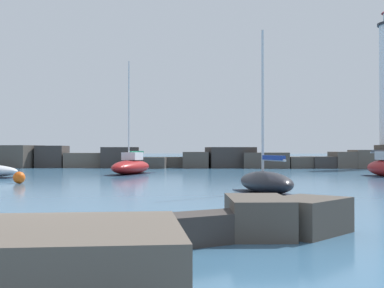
{
  "coord_description": "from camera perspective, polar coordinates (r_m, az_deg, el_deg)",
  "views": [
    {
      "loc": [
        3.72,
        -11.77,
        2.0
      ],
      "look_at": [
        2.28,
        21.68,
        2.38
      ],
      "focal_mm": 50.0,
      "sensor_mm": 36.0,
      "label": 1
    }
  ],
  "objects": [
    {
      "name": "sailboat_moored_1",
      "position": [
        44.66,
        -6.51,
        -2.34
      ],
      "size": [
        3.45,
        7.32,
        9.31
      ],
      "color": "maroon",
      "rests_on": "ground"
    },
    {
      "name": "breakwater_jetty",
      "position": [
        60.54,
        0.62,
        -1.64
      ],
      "size": [
        57.34,
        6.56,
        2.58
      ],
      "color": "#4C443D",
      "rests_on": "ground"
    },
    {
      "name": "sailboat_moored_2",
      "position": [
        24.89,
        7.86,
        -4.0
      ],
      "size": [
        3.01,
        5.49,
        7.65
      ],
      "color": "black",
      "rests_on": "ground"
    },
    {
      "name": "open_sea_beyond",
      "position": [
        120.35,
        0.69,
        -1.6
      ],
      "size": [
        400.0,
        116.0,
        0.01
      ],
      "color": "#2D5B7F",
      "rests_on": "ground"
    },
    {
      "name": "ground_plane",
      "position": [
        12.5,
        -15.09,
        -9.84
      ],
      "size": [
        600.0,
        600.0,
        0.0
      ],
      "primitive_type": "plane",
      "color": "#3D6B8E"
    },
    {
      "name": "foreground_rocks",
      "position": [
        10.51,
        -8.46,
        -9.33
      ],
      "size": [
        12.09,
        8.39,
        0.89
      ],
      "color": "#4C443D",
      "rests_on": "ground"
    },
    {
      "name": "mooring_buoy_orange_near",
      "position": [
        33.6,
        -17.96,
        -3.42
      ],
      "size": [
        0.72,
        0.72,
        0.92
      ],
      "color": "#EA5914",
      "rests_on": "ground"
    }
  ]
}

